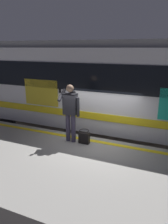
# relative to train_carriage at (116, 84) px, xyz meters

# --- Properties ---
(ground_plane) EXTENTS (25.32, 25.32, 0.00)m
(ground_plane) POSITION_rel_train_carriage_xyz_m (0.05, 1.97, -2.48)
(ground_plane) COLOR #4C4742
(platform) EXTENTS (16.88, 3.62, 1.04)m
(platform) POSITION_rel_train_carriage_xyz_m (0.05, 3.78, -1.96)
(platform) COLOR gray
(platform) RESTS_ON ground
(safety_line) EXTENTS (16.54, 0.16, 0.01)m
(safety_line) POSITION_rel_train_carriage_xyz_m (0.05, 2.27, -1.44)
(safety_line) COLOR yellow
(safety_line) RESTS_ON platform
(track_rail_near) EXTENTS (21.94, 0.08, 0.16)m
(track_rail_near) POSITION_rel_train_carriage_xyz_m (0.05, 0.71, -2.40)
(track_rail_near) COLOR slate
(track_rail_near) RESTS_ON ground
(track_rail_far) EXTENTS (21.94, 0.08, 0.16)m
(track_rail_far) POSITION_rel_train_carriage_xyz_m (0.05, -0.72, -2.40)
(track_rail_far) COLOR slate
(track_rail_far) RESTS_ON ground
(train_carriage) EXTENTS (13.63, 3.08, 3.88)m
(train_carriage) POSITION_rel_train_carriage_xyz_m (0.00, 0.00, 0.00)
(train_carriage) COLOR silver
(train_carriage) RESTS_ON ground
(passenger) EXTENTS (0.57, 0.55, 1.76)m
(passenger) POSITION_rel_train_carriage_xyz_m (0.70, 2.52, -0.41)
(passenger) COLOR #383347
(passenger) RESTS_ON platform
(handbag) EXTENTS (0.32, 0.29, 0.41)m
(handbag) POSITION_rel_train_carriage_xyz_m (0.26, 2.52, -1.25)
(handbag) COLOR black
(handbag) RESTS_ON platform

